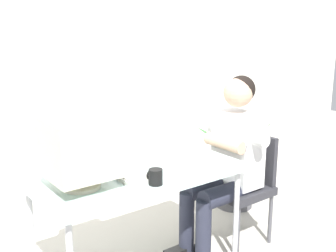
{
  "coord_description": "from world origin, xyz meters",
  "views": [
    {
      "loc": [
        -1.35,
        -2.08,
        1.64
      ],
      "look_at": [
        0.23,
        0.0,
        1.0
      ],
      "focal_mm": 45.08,
      "sensor_mm": 36.0,
      "label": 1
    }
  ],
  "objects_px": {
    "person_seated": "(228,157)",
    "desk_mug": "(155,177)",
    "desk": "(138,179)",
    "keyboard": "(124,172)",
    "crt_monitor": "(80,148)",
    "potted_plant": "(235,173)",
    "office_chair": "(244,181)"
  },
  "relations": [
    {
      "from": "person_seated",
      "to": "desk_mug",
      "type": "relative_size",
      "value": 13.99
    },
    {
      "from": "desk",
      "to": "potted_plant",
      "type": "distance_m",
      "value": 1.44
    },
    {
      "from": "crt_monitor",
      "to": "keyboard",
      "type": "relative_size",
      "value": 0.92
    },
    {
      "from": "crt_monitor",
      "to": "person_seated",
      "type": "relative_size",
      "value": 0.31
    },
    {
      "from": "keyboard",
      "to": "potted_plant",
      "type": "height_order",
      "value": "potted_plant"
    },
    {
      "from": "person_seated",
      "to": "desk_mug",
      "type": "bearing_deg",
      "value": -164.72
    },
    {
      "from": "keyboard",
      "to": "potted_plant",
      "type": "relative_size",
      "value": 0.49
    },
    {
      "from": "crt_monitor",
      "to": "office_chair",
      "type": "xyz_separation_m",
      "value": [
        1.33,
        0.01,
        -0.51
      ]
    },
    {
      "from": "crt_monitor",
      "to": "office_chair",
      "type": "distance_m",
      "value": 1.43
    },
    {
      "from": "crt_monitor",
      "to": "keyboard",
      "type": "distance_m",
      "value": 0.37
    },
    {
      "from": "keyboard",
      "to": "desk",
      "type": "bearing_deg",
      "value": 6.7
    },
    {
      "from": "person_seated",
      "to": "potted_plant",
      "type": "height_order",
      "value": "person_seated"
    },
    {
      "from": "office_chair",
      "to": "potted_plant",
      "type": "height_order",
      "value": "potted_plant"
    },
    {
      "from": "crt_monitor",
      "to": "desk_mug",
      "type": "xyz_separation_m",
      "value": [
        0.35,
        -0.21,
        -0.19
      ]
    },
    {
      "from": "desk",
      "to": "person_seated",
      "type": "distance_m",
      "value": 0.75
    },
    {
      "from": "crt_monitor",
      "to": "desk_mug",
      "type": "relative_size",
      "value": 4.36
    },
    {
      "from": "person_seated",
      "to": "potted_plant",
      "type": "bearing_deg",
      "value": 38.88
    },
    {
      "from": "keyboard",
      "to": "desk_mug",
      "type": "xyz_separation_m",
      "value": [
        0.06,
        -0.24,
        0.03
      ]
    },
    {
      "from": "person_seated",
      "to": "crt_monitor",
      "type": "bearing_deg",
      "value": -179.49
    },
    {
      "from": "desk",
      "to": "office_chair",
      "type": "bearing_deg",
      "value": -2.12
    },
    {
      "from": "keyboard",
      "to": "office_chair",
      "type": "height_order",
      "value": "office_chair"
    },
    {
      "from": "potted_plant",
      "to": "desk",
      "type": "bearing_deg",
      "value": -162.0
    },
    {
      "from": "office_chair",
      "to": "desk_mug",
      "type": "distance_m",
      "value": 1.05
    },
    {
      "from": "crt_monitor",
      "to": "desk_mug",
      "type": "bearing_deg",
      "value": -30.47
    },
    {
      "from": "office_chair",
      "to": "person_seated",
      "type": "relative_size",
      "value": 0.64
    },
    {
      "from": "person_seated",
      "to": "desk",
      "type": "bearing_deg",
      "value": 177.36
    },
    {
      "from": "desk",
      "to": "crt_monitor",
      "type": "height_order",
      "value": "crt_monitor"
    },
    {
      "from": "desk",
      "to": "desk_mug",
      "type": "xyz_separation_m",
      "value": [
        -0.05,
        -0.25,
        0.1
      ]
    },
    {
      "from": "desk",
      "to": "potted_plant",
      "type": "relative_size",
      "value": 1.48
    },
    {
      "from": "potted_plant",
      "to": "desk_mug",
      "type": "bearing_deg",
      "value": -153.57
    },
    {
      "from": "crt_monitor",
      "to": "desk",
      "type": "bearing_deg",
      "value": 6.38
    },
    {
      "from": "keyboard",
      "to": "potted_plant",
      "type": "xyz_separation_m",
      "value": [
        1.43,
        0.44,
        -0.45
      ]
    }
  ]
}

